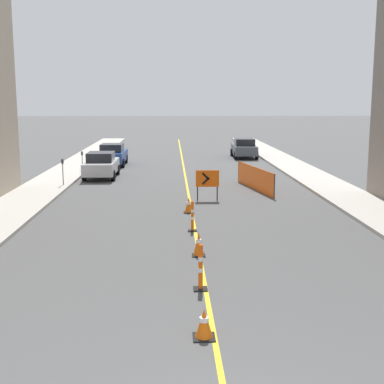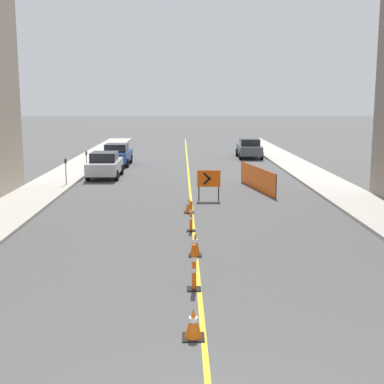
{
  "view_description": "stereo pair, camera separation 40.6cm",
  "coord_description": "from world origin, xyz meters",
  "px_view_note": "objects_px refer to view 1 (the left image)",
  "views": [
    {
      "loc": [
        -0.84,
        -6.05,
        4.77
      ],
      "look_at": [
        -0.01,
        15.61,
        1.0
      ],
      "focal_mm": 50.0,
      "sensor_mm": 36.0,
      "label": 1
    },
    {
      "loc": [
        -0.43,
        -6.06,
        4.77
      ],
      "look_at": [
        -0.01,
        15.61,
        1.0
      ],
      "focal_mm": 50.0,
      "sensor_mm": 36.0,
      "label": 2
    }
  ],
  "objects_px": {
    "parked_car_curb_near": "(101,165)",
    "parked_car_curb_far": "(244,148)",
    "delineator_post_front": "(201,270)",
    "parked_car_curb_mid": "(112,155)",
    "delineator_post_rear": "(192,218)",
    "parking_meter_far_curb": "(82,157)",
    "traffic_cone_second": "(199,244)",
    "traffic_cone_third": "(189,205)",
    "traffic_cone_nearest": "(204,324)",
    "arrow_barricade_primary": "(207,180)",
    "parking_meter_near_curb": "(63,166)"
  },
  "relations": [
    {
      "from": "parked_car_curb_near",
      "to": "parking_meter_far_curb",
      "type": "distance_m",
      "value": 3.28
    },
    {
      "from": "parked_car_curb_near",
      "to": "parked_car_curb_mid",
      "type": "distance_m",
      "value": 6.21
    },
    {
      "from": "delineator_post_front",
      "to": "parked_car_curb_mid",
      "type": "xyz_separation_m",
      "value": [
        -5.03,
        26.03,
        0.28
      ]
    },
    {
      "from": "delineator_post_front",
      "to": "parked_car_curb_mid",
      "type": "relative_size",
      "value": 0.28
    },
    {
      "from": "delineator_post_rear",
      "to": "parking_meter_far_curb",
      "type": "relative_size",
      "value": 0.91
    },
    {
      "from": "traffic_cone_second",
      "to": "delineator_post_front",
      "type": "relative_size",
      "value": 0.62
    },
    {
      "from": "traffic_cone_third",
      "to": "delineator_post_rear",
      "type": "xyz_separation_m",
      "value": [
        0.03,
        -3.25,
        0.16
      ]
    },
    {
      "from": "delineator_post_front",
      "to": "traffic_cone_nearest",
      "type": "bearing_deg",
      "value": -91.63
    },
    {
      "from": "delineator_post_front",
      "to": "parked_car_curb_near",
      "type": "distance_m",
      "value": 20.45
    },
    {
      "from": "parked_car_curb_mid",
      "to": "parking_meter_far_curb",
      "type": "bearing_deg",
      "value": -114.65
    },
    {
      "from": "delineator_post_rear",
      "to": "parking_meter_near_curb",
      "type": "distance_m",
      "value": 12.16
    },
    {
      "from": "traffic_cone_nearest",
      "to": "parked_car_curb_far",
      "type": "xyz_separation_m",
      "value": [
        5.35,
        33.7,
        0.49
      ]
    },
    {
      "from": "parking_meter_near_curb",
      "to": "parked_car_curb_far",
      "type": "bearing_deg",
      "value": 50.9
    },
    {
      "from": "traffic_cone_second",
      "to": "parked_car_curb_near",
      "type": "distance_m",
      "value": 17.61
    },
    {
      "from": "arrow_barricade_primary",
      "to": "parking_meter_near_curb",
      "type": "distance_m",
      "value": 8.68
    },
    {
      "from": "traffic_cone_nearest",
      "to": "parked_car_curb_near",
      "type": "distance_m",
      "value": 23.14
    },
    {
      "from": "traffic_cone_second",
      "to": "parking_meter_far_curb",
      "type": "bearing_deg",
      "value": 108.98
    },
    {
      "from": "parked_car_curb_near",
      "to": "parked_car_curb_far",
      "type": "relative_size",
      "value": 0.99
    },
    {
      "from": "traffic_cone_third",
      "to": "parked_car_curb_mid",
      "type": "height_order",
      "value": "parked_car_curb_mid"
    },
    {
      "from": "parked_car_curb_far",
      "to": "parked_car_curb_mid",
      "type": "bearing_deg",
      "value": -152.95
    },
    {
      "from": "delineator_post_front",
      "to": "parking_meter_far_curb",
      "type": "distance_m",
      "value": 23.62
    },
    {
      "from": "traffic_cone_second",
      "to": "parked_car_curb_mid",
      "type": "height_order",
      "value": "parked_car_curb_mid"
    },
    {
      "from": "traffic_cone_second",
      "to": "delineator_post_rear",
      "type": "height_order",
      "value": "delineator_post_rear"
    },
    {
      "from": "traffic_cone_nearest",
      "to": "traffic_cone_third",
      "type": "height_order",
      "value": "traffic_cone_third"
    },
    {
      "from": "traffic_cone_third",
      "to": "parking_meter_far_curb",
      "type": "xyz_separation_m",
      "value": [
        -6.66,
        13.3,
        0.7
      ]
    },
    {
      "from": "delineator_post_rear",
      "to": "parked_car_curb_mid",
      "type": "xyz_separation_m",
      "value": [
        -5.06,
        19.93,
        0.32
      ]
    },
    {
      "from": "parking_meter_far_curb",
      "to": "traffic_cone_second",
      "type": "bearing_deg",
      "value": -71.02
    },
    {
      "from": "arrow_barricade_primary",
      "to": "parked_car_curb_far",
      "type": "bearing_deg",
      "value": 77.63
    },
    {
      "from": "delineator_post_rear",
      "to": "arrow_barricade_primary",
      "type": "xyz_separation_m",
      "value": [
        0.95,
        6.01,
        0.52
      ]
    },
    {
      "from": "delineator_post_front",
      "to": "parked_car_curb_far",
      "type": "relative_size",
      "value": 0.28
    },
    {
      "from": "traffic_cone_third",
      "to": "parking_meter_far_curb",
      "type": "bearing_deg",
      "value": 116.61
    },
    {
      "from": "delineator_post_front",
      "to": "parked_car_curb_mid",
      "type": "height_order",
      "value": "parked_car_curb_mid"
    },
    {
      "from": "traffic_cone_nearest",
      "to": "arrow_barricade_primary",
      "type": "distance_m",
      "value": 14.95
    },
    {
      "from": "parking_meter_near_curb",
      "to": "traffic_cone_second",
      "type": "bearing_deg",
      "value": -62.96
    },
    {
      "from": "parking_meter_far_curb",
      "to": "parked_car_curb_near",
      "type": "bearing_deg",
      "value": -60.12
    },
    {
      "from": "delineator_post_rear",
      "to": "arrow_barricade_primary",
      "type": "bearing_deg",
      "value": 81.05
    },
    {
      "from": "delineator_post_front",
      "to": "parked_car_curb_far",
      "type": "xyz_separation_m",
      "value": [
        5.27,
        30.92,
        0.28
      ]
    },
    {
      "from": "parked_car_curb_mid",
      "to": "arrow_barricade_primary",
      "type": "bearing_deg",
      "value": -65.47
    },
    {
      "from": "traffic_cone_second",
      "to": "delineator_post_rear",
      "type": "relative_size",
      "value": 0.66
    },
    {
      "from": "delineator_post_rear",
      "to": "parked_car_curb_near",
      "type": "height_order",
      "value": "parked_car_curb_near"
    },
    {
      "from": "delineator_post_front",
      "to": "arrow_barricade_primary",
      "type": "height_order",
      "value": "arrow_barricade_primary"
    },
    {
      "from": "traffic_cone_third",
      "to": "delineator_post_front",
      "type": "distance_m",
      "value": 9.35
    },
    {
      "from": "traffic_cone_nearest",
      "to": "parked_car_curb_far",
      "type": "height_order",
      "value": "parked_car_curb_far"
    },
    {
      "from": "traffic_cone_nearest",
      "to": "delineator_post_rear",
      "type": "bearing_deg",
      "value": 89.29
    },
    {
      "from": "delineator_post_rear",
      "to": "parking_meter_far_curb",
      "type": "height_order",
      "value": "parking_meter_far_curb"
    },
    {
      "from": "traffic_cone_third",
      "to": "arrow_barricade_primary",
      "type": "bearing_deg",
      "value": 70.55
    },
    {
      "from": "parking_meter_far_curb",
      "to": "traffic_cone_nearest",
      "type": "bearing_deg",
      "value": -75.49
    },
    {
      "from": "traffic_cone_nearest",
      "to": "parking_meter_near_curb",
      "type": "distance_m",
      "value": 20.14
    },
    {
      "from": "traffic_cone_second",
      "to": "arrow_barricade_primary",
      "type": "bearing_deg",
      "value": 84.54
    },
    {
      "from": "parked_car_curb_near",
      "to": "parked_car_curb_mid",
      "type": "bearing_deg",
      "value": 89.87
    }
  ]
}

